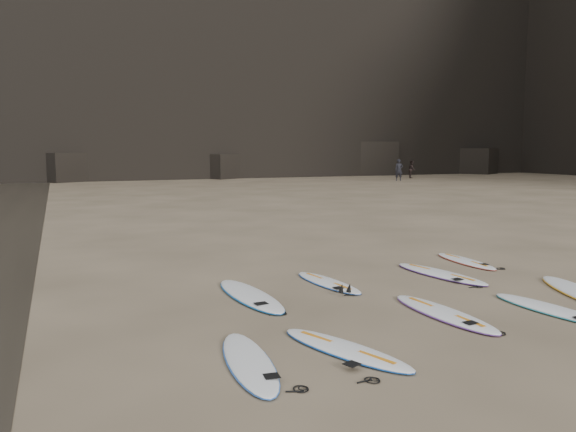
{
  "coord_description": "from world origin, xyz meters",
  "views": [
    {
      "loc": [
        -6.45,
        -7.59,
        2.86
      ],
      "look_at": [
        -2.14,
        2.87,
        1.5
      ],
      "focal_mm": 35.0,
      "sensor_mm": 36.0,
      "label": 1
    }
  ],
  "objects_px": {
    "surfboard_1": "(345,349)",
    "surfboard_7": "(440,273)",
    "surfboard_0": "(249,361)",
    "surfboard_3": "(551,309)",
    "surfboard_5": "(250,295)",
    "surfboard_6": "(328,282)",
    "surfboard_2": "(444,313)",
    "person_b": "(412,169)",
    "surfboard_8": "(466,261)",
    "person_a": "(399,170)"
  },
  "relations": [
    {
      "from": "surfboard_1",
      "to": "surfboard_7",
      "type": "distance_m",
      "value": 5.48
    },
    {
      "from": "surfboard_0",
      "to": "surfboard_3",
      "type": "height_order",
      "value": "same"
    },
    {
      "from": "surfboard_5",
      "to": "surfboard_7",
      "type": "distance_m",
      "value": 4.6
    },
    {
      "from": "surfboard_1",
      "to": "surfboard_6",
      "type": "relative_size",
      "value": 1.05
    },
    {
      "from": "surfboard_2",
      "to": "person_b",
      "type": "relative_size",
      "value": 1.49
    },
    {
      "from": "surfboard_3",
      "to": "surfboard_2",
      "type": "bearing_deg",
      "value": 159.68
    },
    {
      "from": "surfboard_0",
      "to": "surfboard_8",
      "type": "distance_m",
      "value": 8.39
    },
    {
      "from": "surfboard_0",
      "to": "surfboard_8",
      "type": "bearing_deg",
      "value": 37.59
    },
    {
      "from": "surfboard_0",
      "to": "surfboard_3",
      "type": "xyz_separation_m",
      "value": [
        5.72,
        0.3,
        0.0
      ]
    },
    {
      "from": "surfboard_3",
      "to": "surfboard_1",
      "type": "bearing_deg",
      "value": 179.67
    },
    {
      "from": "surfboard_3",
      "to": "surfboard_5",
      "type": "relative_size",
      "value": 0.86
    },
    {
      "from": "surfboard_2",
      "to": "surfboard_3",
      "type": "bearing_deg",
      "value": -17.46
    },
    {
      "from": "surfboard_6",
      "to": "surfboard_8",
      "type": "xyz_separation_m",
      "value": [
        4.23,
        0.71,
        -0.0
      ]
    },
    {
      "from": "surfboard_2",
      "to": "surfboard_7",
      "type": "distance_m",
      "value": 3.15
    },
    {
      "from": "surfboard_1",
      "to": "surfboard_7",
      "type": "bearing_deg",
      "value": 18.3
    },
    {
      "from": "surfboard_7",
      "to": "person_a",
      "type": "height_order",
      "value": "person_a"
    },
    {
      "from": "surfboard_5",
      "to": "surfboard_2",
      "type": "bearing_deg",
      "value": -45.08
    },
    {
      "from": "surfboard_6",
      "to": "person_b",
      "type": "relative_size",
      "value": 1.31
    },
    {
      "from": "surfboard_1",
      "to": "surfboard_5",
      "type": "distance_m",
      "value": 3.29
    },
    {
      "from": "surfboard_2",
      "to": "surfboard_8",
      "type": "relative_size",
      "value": 1.14
    },
    {
      "from": "surfboard_5",
      "to": "surfboard_8",
      "type": "height_order",
      "value": "surfboard_5"
    },
    {
      "from": "surfboard_1",
      "to": "person_a",
      "type": "distance_m",
      "value": 43.46
    },
    {
      "from": "surfboard_7",
      "to": "person_b",
      "type": "bearing_deg",
      "value": 47.1
    },
    {
      "from": "surfboard_0",
      "to": "surfboard_8",
      "type": "height_order",
      "value": "surfboard_0"
    },
    {
      "from": "surfboard_5",
      "to": "surfboard_6",
      "type": "distance_m",
      "value": 1.92
    },
    {
      "from": "surfboard_5",
      "to": "surfboard_7",
      "type": "bearing_deg",
      "value": -1.95
    },
    {
      "from": "surfboard_5",
      "to": "surfboard_6",
      "type": "xyz_separation_m",
      "value": [
        1.88,
        0.4,
        -0.01
      ]
    },
    {
      "from": "surfboard_6",
      "to": "surfboard_8",
      "type": "bearing_deg",
      "value": 2.5
    },
    {
      "from": "surfboard_1",
      "to": "surfboard_2",
      "type": "distance_m",
      "value": 2.56
    },
    {
      "from": "surfboard_8",
      "to": "person_b",
      "type": "xyz_separation_m",
      "value": [
        22.49,
        34.7,
        0.82
      ]
    },
    {
      "from": "surfboard_1",
      "to": "surfboard_8",
      "type": "height_order",
      "value": "surfboard_1"
    },
    {
      "from": "surfboard_0",
      "to": "surfboard_1",
      "type": "xyz_separation_m",
      "value": [
        1.41,
        -0.07,
        -0.0
      ]
    },
    {
      "from": "surfboard_3",
      "to": "person_a",
      "type": "distance_m",
      "value": 40.85
    },
    {
      "from": "surfboard_1",
      "to": "surfboard_8",
      "type": "distance_m",
      "value": 7.26
    },
    {
      "from": "surfboard_8",
      "to": "surfboard_7",
      "type": "bearing_deg",
      "value": -144.26
    },
    {
      "from": "surfboard_7",
      "to": "person_b",
      "type": "relative_size",
      "value": 1.53
    },
    {
      "from": "surfboard_0",
      "to": "surfboard_8",
      "type": "xyz_separation_m",
      "value": [
        7.2,
        4.31,
        -0.0
      ]
    },
    {
      "from": "surfboard_7",
      "to": "surfboard_8",
      "type": "distance_m",
      "value": 1.79
    },
    {
      "from": "surfboard_2",
      "to": "surfboard_7",
      "type": "bearing_deg",
      "value": 51.17
    },
    {
      "from": "surfboard_0",
      "to": "surfboard_8",
      "type": "relative_size",
      "value": 1.05
    },
    {
      "from": "surfboard_2",
      "to": "surfboard_5",
      "type": "distance_m",
      "value": 3.62
    },
    {
      "from": "surfboard_2",
      "to": "surfboard_7",
      "type": "relative_size",
      "value": 0.97
    },
    {
      "from": "surfboard_6",
      "to": "surfboard_7",
      "type": "relative_size",
      "value": 0.86
    },
    {
      "from": "surfboard_2",
      "to": "surfboard_3",
      "type": "height_order",
      "value": "surfboard_2"
    },
    {
      "from": "surfboard_1",
      "to": "person_a",
      "type": "relative_size",
      "value": 1.23
    },
    {
      "from": "person_a",
      "to": "surfboard_0",
      "type": "bearing_deg",
      "value": -102.39
    },
    {
      "from": "surfboard_2",
      "to": "surfboard_7",
      "type": "height_order",
      "value": "surfboard_7"
    },
    {
      "from": "surfboard_6",
      "to": "surfboard_8",
      "type": "distance_m",
      "value": 4.29
    },
    {
      "from": "surfboard_2",
      "to": "surfboard_6",
      "type": "bearing_deg",
      "value": 104.52
    },
    {
      "from": "surfboard_0",
      "to": "surfboard_2",
      "type": "bearing_deg",
      "value": 18.75
    }
  ]
}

